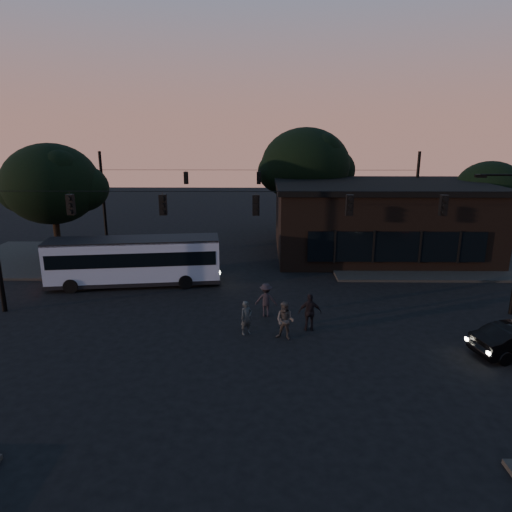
{
  "coord_description": "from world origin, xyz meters",
  "views": [
    {
      "loc": [
        0.31,
        -17.86,
        8.88
      ],
      "look_at": [
        0.0,
        4.0,
        3.0
      ],
      "focal_mm": 32.0,
      "sensor_mm": 36.0,
      "label": 1
    }
  ],
  "objects_px": {
    "pedestrian_a": "(246,318)",
    "pedestrian_c": "(310,312)",
    "pedestrian_d": "(266,300)",
    "building": "(378,219)",
    "pedestrian_b": "(285,321)",
    "bus": "(135,259)"
  },
  "relations": [
    {
      "from": "building",
      "to": "pedestrian_b",
      "type": "relative_size",
      "value": 8.86
    },
    {
      "from": "pedestrian_c",
      "to": "pedestrian_d",
      "type": "xyz_separation_m",
      "value": [
        -2.02,
        1.75,
        -0.05
      ]
    },
    {
      "from": "building",
      "to": "pedestrian_c",
      "type": "distance_m",
      "value": 15.67
    },
    {
      "from": "bus",
      "to": "pedestrian_a",
      "type": "bearing_deg",
      "value": -52.67
    },
    {
      "from": "pedestrian_b",
      "to": "pedestrian_c",
      "type": "relative_size",
      "value": 0.97
    },
    {
      "from": "pedestrian_b",
      "to": "bus",
      "type": "bearing_deg",
      "value": 161.38
    },
    {
      "from": "pedestrian_a",
      "to": "pedestrian_d",
      "type": "relative_size",
      "value": 0.93
    },
    {
      "from": "pedestrian_a",
      "to": "pedestrian_b",
      "type": "bearing_deg",
      "value": -49.13
    },
    {
      "from": "building",
      "to": "pedestrian_c",
      "type": "relative_size",
      "value": 8.56
    },
    {
      "from": "building",
      "to": "bus",
      "type": "distance_m",
      "value": 18.07
    },
    {
      "from": "pedestrian_b",
      "to": "pedestrian_d",
      "type": "xyz_separation_m",
      "value": [
        -0.83,
        2.67,
        -0.02
      ]
    },
    {
      "from": "pedestrian_a",
      "to": "pedestrian_c",
      "type": "relative_size",
      "value": 0.88
    },
    {
      "from": "building",
      "to": "pedestrian_a",
      "type": "bearing_deg",
      "value": -122.83
    },
    {
      "from": "pedestrian_a",
      "to": "pedestrian_c",
      "type": "height_order",
      "value": "pedestrian_c"
    },
    {
      "from": "bus",
      "to": "pedestrian_d",
      "type": "height_order",
      "value": "bus"
    },
    {
      "from": "pedestrian_d",
      "to": "pedestrian_a",
      "type": "bearing_deg",
      "value": 69.11
    },
    {
      "from": "building",
      "to": "pedestrian_a",
      "type": "distance_m",
      "value": 17.45
    },
    {
      "from": "pedestrian_c",
      "to": "pedestrian_d",
      "type": "bearing_deg",
      "value": -40.36
    },
    {
      "from": "pedestrian_b",
      "to": "pedestrian_d",
      "type": "bearing_deg",
      "value": 129.29
    },
    {
      "from": "pedestrian_a",
      "to": "pedestrian_d",
      "type": "distance_m",
      "value": 2.36
    },
    {
      "from": "pedestrian_c",
      "to": "pedestrian_d",
      "type": "relative_size",
      "value": 1.06
    },
    {
      "from": "bus",
      "to": "building",
      "type": "bearing_deg",
      "value": 17.38
    }
  ]
}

